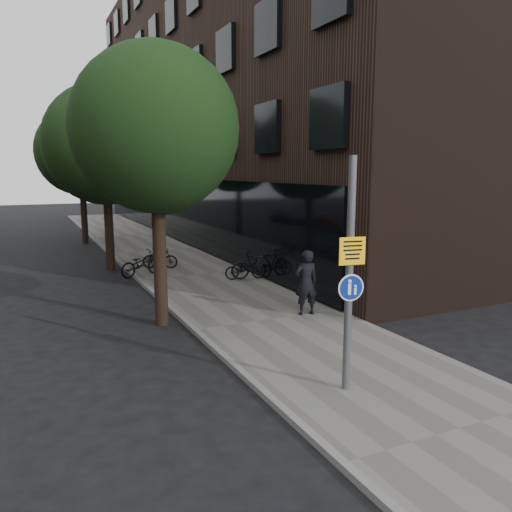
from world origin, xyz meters
TOP-DOWN VIEW (x-y plane):
  - ground at (0.00, 0.00)m, footprint 120.00×120.00m
  - sidewalk at (0.25, 10.00)m, footprint 4.50×60.00m
  - curb_edge at (-2.00, 10.00)m, footprint 0.15×60.00m
  - building_right_dark_brick at (8.50, 22.00)m, footprint 12.00×40.00m
  - street_tree_near at (-2.53, 4.64)m, footprint 4.40×4.40m
  - street_tree_mid at (-2.53, 13.14)m, footprint 5.00×5.00m
  - street_tree_far at (-2.53, 22.14)m, footprint 5.00×5.00m
  - signpost at (-0.55, -1.31)m, footprint 0.50×0.15m
  - pedestrian at (1.33, 3.31)m, footprint 0.73×0.52m
  - parked_bike_facade_near at (1.67, 8.39)m, footprint 1.65×0.84m
  - parked_bike_facade_far at (2.00, 8.26)m, footprint 1.87×0.93m
  - parked_bike_curb_near at (-1.80, 10.62)m, footprint 2.01×1.39m
  - parked_bike_curb_far at (-0.74, 11.85)m, footprint 1.53×1.01m

SIDE VIEW (x-z plane):
  - ground at x=0.00m, z-range 0.00..0.00m
  - sidewalk at x=0.25m, z-range 0.00..0.12m
  - curb_edge at x=-2.00m, z-range 0.00..0.13m
  - parked_bike_facade_near at x=1.67m, z-range 0.12..0.95m
  - parked_bike_curb_far at x=-0.74m, z-range 0.12..1.01m
  - parked_bike_curb_near at x=-1.80m, z-range 0.12..1.12m
  - parked_bike_facade_far at x=2.00m, z-range 0.12..1.20m
  - pedestrian at x=1.33m, z-range 0.12..2.01m
  - signpost at x=-0.55m, z-range 0.14..4.53m
  - street_tree_near at x=-2.53m, z-range 1.36..8.86m
  - street_tree_mid at x=-2.53m, z-range 1.21..9.01m
  - street_tree_far at x=-2.53m, z-range 1.21..9.01m
  - building_right_dark_brick at x=8.50m, z-range 0.00..18.00m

